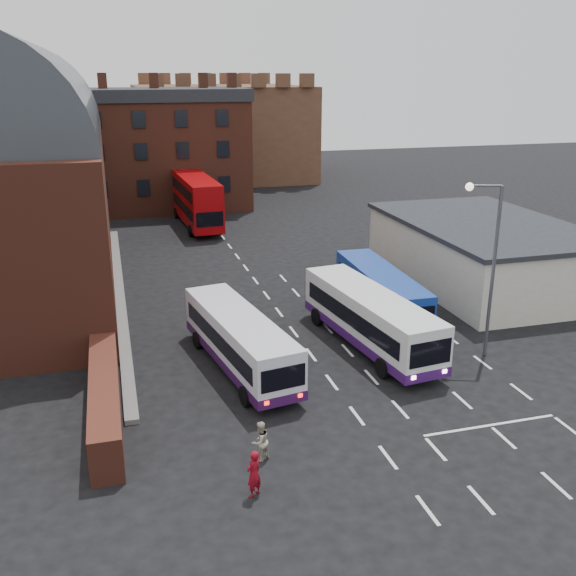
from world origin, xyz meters
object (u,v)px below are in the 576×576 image
object	(u,v)px
bus_white_inbound	(370,316)
bus_blue	(381,289)
bus_red_double	(196,200)
bus_white_outbound	(239,338)
pedestrian_red	(254,474)
street_lamp	(489,255)
pedestrian_beige	(260,441)

from	to	relation	value
bus_white_inbound	bus_blue	bearing A→B (deg)	-127.35
bus_white_inbound	bus_red_double	xyz separation A→B (m)	(-4.83, 30.11, 0.74)
bus_white_inbound	bus_blue	xyz separation A→B (m)	(2.44, 4.20, -0.14)
bus_white_inbound	bus_white_outbound	bearing A→B (deg)	-1.22
bus_red_double	pedestrian_red	xyz separation A→B (m)	(-3.82, -40.78, -1.61)
bus_white_outbound	bus_white_inbound	distance (m)	7.14
bus_blue	street_lamp	xyz separation A→B (m)	(2.60, -6.70, 3.74)
bus_white_outbound	bus_blue	xyz separation A→B (m)	(9.53, 4.94, -0.02)
pedestrian_red	bus_blue	bearing A→B (deg)	-162.43
street_lamp	pedestrian_beige	world-z (taller)	street_lamp
bus_red_double	pedestrian_beige	xyz separation A→B (m)	(-3.11, -38.75, -1.69)
pedestrian_red	bus_white_inbound	bearing A→B (deg)	-164.75
bus_blue	street_lamp	bearing A→B (deg)	112.81
bus_blue	pedestrian_beige	world-z (taller)	bus_blue
bus_white_inbound	pedestrian_red	size ratio (longest dim) A/B	6.32
street_lamp	pedestrian_red	xyz separation A→B (m)	(-13.69, -8.17, -4.47)
bus_white_outbound	street_lamp	distance (m)	12.81
bus_white_outbound	bus_red_double	distance (m)	30.95
bus_white_inbound	bus_red_double	world-z (taller)	bus_red_double
bus_white_outbound	street_lamp	bearing A→B (deg)	-17.85
bus_blue	bus_red_double	distance (m)	26.92
bus_blue	bus_white_outbound	bearing A→B (deg)	29.01
street_lamp	bus_blue	bearing A→B (deg)	111.21
bus_white_inbound	street_lamp	size ratio (longest dim) A/B	1.25
bus_blue	bus_red_double	xyz separation A→B (m)	(-7.27, 25.91, 0.88)
bus_white_outbound	bus_red_double	bearing A→B (deg)	76.19
bus_red_double	pedestrian_red	size ratio (longest dim) A/B	6.74
bus_white_inbound	pedestrian_beige	size ratio (longest dim) A/B	7.02
bus_white_inbound	pedestrian_red	xyz separation A→B (m)	(-8.65, -10.67, -0.87)
bus_red_double	bus_blue	bearing A→B (deg)	102.78
bus_blue	pedestrian_red	size ratio (longest dim) A/B	5.72
bus_white_inbound	pedestrian_beige	world-z (taller)	bus_white_inbound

